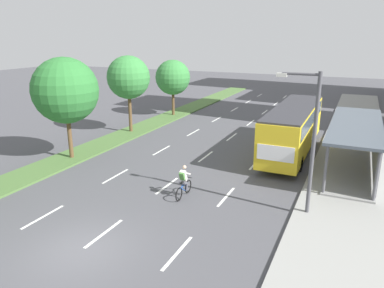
% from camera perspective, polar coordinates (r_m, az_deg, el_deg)
% --- Properties ---
extents(ground_plane, '(140.00, 140.00, 0.00)m').
position_cam_1_polar(ground_plane, '(15.53, -16.79, -15.56)').
color(ground_plane, '#4C4C51').
extents(median_strip, '(2.60, 52.00, 0.12)m').
position_cam_1_polar(median_strip, '(35.28, -5.73, 3.39)').
color(median_strip, '#4C7038').
rests_on(median_strip, ground).
extents(sidewalk_right, '(4.50, 52.00, 0.15)m').
position_cam_1_polar(sidewalk_right, '(30.65, 23.93, 0.01)').
color(sidewalk_right, gray).
rests_on(sidewalk_right, ground).
extents(lane_divider_left, '(0.14, 47.52, 0.01)m').
position_cam_1_polar(lane_divider_left, '(31.64, 0.22, 1.83)').
color(lane_divider_left, white).
rests_on(lane_divider_left, ground).
extents(lane_divider_center, '(0.14, 47.52, 0.01)m').
position_cam_1_polar(lane_divider_center, '(30.41, 6.23, 1.11)').
color(lane_divider_center, white).
rests_on(lane_divider_center, ground).
extents(lane_divider_right, '(0.14, 47.52, 0.01)m').
position_cam_1_polar(lane_divider_right, '(29.55, 12.67, 0.33)').
color(lane_divider_right, white).
rests_on(lane_divider_right, ground).
extents(bus_shelter, '(2.90, 10.50, 2.86)m').
position_cam_1_polar(bus_shelter, '(24.37, 24.66, 0.28)').
color(bus_shelter, gray).
rests_on(bus_shelter, sidewalk_right).
extents(bus, '(2.54, 11.29, 3.37)m').
position_cam_1_polar(bus, '(26.50, 15.55, 2.88)').
color(bus, yellow).
rests_on(bus, ground).
extents(cyclist, '(0.46, 1.82, 1.71)m').
position_cam_1_polar(cyclist, '(18.93, -1.32, -6.06)').
color(cyclist, black).
rests_on(cyclist, ground).
extents(median_tree_second, '(4.29, 4.29, 6.69)m').
position_cam_1_polar(median_tree_second, '(25.19, -19.19, 7.88)').
color(median_tree_second, brown).
rests_on(median_tree_second, median_strip).
extents(median_tree_third, '(3.58, 3.58, 6.41)m').
position_cam_1_polar(median_tree_third, '(31.24, -9.91, 10.20)').
color(median_tree_third, brown).
rests_on(median_tree_third, median_strip).
extents(median_tree_fourth, '(3.53, 3.53, 5.63)m').
position_cam_1_polar(median_tree_fourth, '(37.72, -3.02, 10.34)').
color(median_tree_fourth, brown).
rests_on(median_tree_fourth, median_strip).
extents(streetlight, '(1.91, 0.24, 6.50)m').
position_cam_1_polar(streetlight, '(16.93, 17.98, 1.43)').
color(streetlight, '#4C4C51').
rests_on(streetlight, sidewalk_right).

